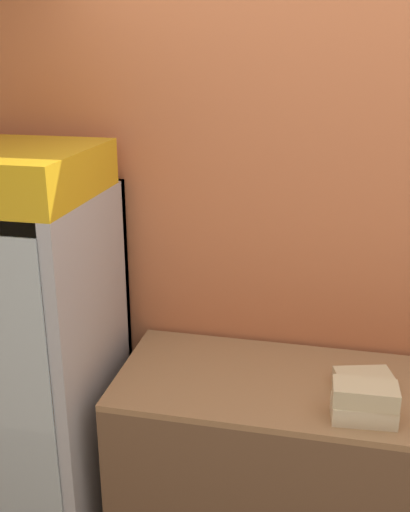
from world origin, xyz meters
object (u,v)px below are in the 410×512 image
object	(u,v)px
beverage_cooler	(32,342)
sandwich_stack_bottom	(364,411)
sandwich_flat_left	(363,381)
sandwich_stack_middle	(365,394)

from	to	relation	value
beverage_cooler	sandwich_stack_bottom	distance (m)	1.35
sandwich_stack_bottom	sandwich_flat_left	xyz separation A→B (m)	(0.01, 0.21, -0.00)
sandwich_stack_middle	beverage_cooler	bearing A→B (deg)	171.58
beverage_cooler	sandwich_flat_left	distance (m)	1.35
sandwich_flat_left	beverage_cooler	bearing A→B (deg)	-179.60
sandwich_stack_bottom	sandwich_stack_middle	xyz separation A→B (m)	(0.00, 0.00, 0.07)
sandwich_stack_middle	sandwich_flat_left	world-z (taller)	sandwich_stack_middle
beverage_cooler	sandwich_flat_left	size ratio (longest dim) A/B	7.79
beverage_cooler	sandwich_stack_bottom	xyz separation A→B (m)	(1.34, -0.20, -0.01)
beverage_cooler	sandwich_stack_middle	xyz separation A→B (m)	(1.34, -0.20, 0.06)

